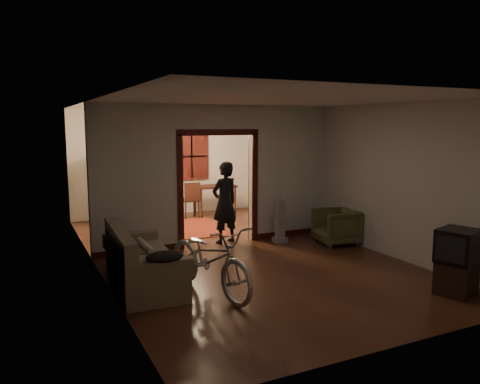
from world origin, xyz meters
TOP-DOWN VIEW (x-y plane):
  - floor at (0.00, 0.00)m, footprint 5.00×8.50m
  - ceiling at (0.00, 0.00)m, footprint 5.00×8.50m
  - wall_back at (0.00, 4.25)m, footprint 5.00×0.02m
  - wall_left at (-2.50, 0.00)m, footprint 0.02×8.50m
  - wall_right at (2.50, 0.00)m, footprint 0.02×8.50m
  - partition_wall at (0.00, 0.75)m, footprint 5.00×0.14m
  - door_casing at (0.00, 0.75)m, footprint 1.74×0.20m
  - far_window at (0.70, 4.21)m, footprint 0.98×0.06m
  - chandelier at (0.00, 2.50)m, footprint 0.24×0.24m
  - light_switch at (1.05, 0.68)m, footprint 0.08×0.01m
  - sofa at (-1.99, -1.11)m, footprint 0.98×2.01m
  - rolled_paper at (-1.89, -0.81)m, footprint 0.10×0.83m
  - jacket at (-1.94, -2.02)m, footprint 0.50×0.38m
  - bicycle at (-1.22, -1.83)m, footprint 1.09×2.05m
  - armchair at (2.15, -0.34)m, footprint 0.91×0.89m
  - tv_stand at (1.94, -3.40)m, footprint 0.63×0.61m
  - crt_tv at (1.94, -3.40)m, footprint 0.68×0.65m
  - vacuum at (1.20, 0.28)m, footprint 0.32×0.29m
  - person at (0.15, 0.73)m, footprint 0.69×0.55m
  - oriental_rug at (-0.15, 2.37)m, footprint 1.87×2.34m
  - locker at (-1.47, 3.96)m, footprint 0.92×0.68m
  - globe at (-1.47, 3.96)m, footprint 0.26×0.26m
  - desk at (1.11, 3.54)m, footprint 1.12×0.69m
  - desk_chair at (0.38, 3.49)m, footprint 0.46×0.46m

SIDE VIEW (x-z plane):
  - floor at x=0.00m, z-range -0.01..0.01m
  - oriental_rug at x=-0.15m, z-range 0.00..0.02m
  - tv_stand at x=1.94m, z-range 0.00..0.47m
  - armchair at x=2.15m, z-range 0.00..0.72m
  - desk at x=1.11m, z-range 0.00..0.79m
  - vacuum at x=1.20m, z-range 0.00..0.88m
  - sofa at x=-1.99m, z-range 0.00..0.91m
  - desk_chair at x=0.38m, z-range 0.00..0.94m
  - bicycle at x=-1.22m, z-range 0.00..1.02m
  - rolled_paper at x=-1.89m, z-range 0.48..0.58m
  - jacket at x=-1.94m, z-range 0.61..0.75m
  - crt_tv at x=1.94m, z-range 0.48..0.95m
  - locker at x=-1.47m, z-range 0.00..1.65m
  - person at x=0.15m, z-range 0.00..1.67m
  - door_casing at x=0.00m, z-range -0.06..2.26m
  - light_switch at x=1.05m, z-range 1.19..1.31m
  - wall_back at x=0.00m, z-range 0.00..2.80m
  - wall_left at x=-2.50m, z-range 0.00..2.80m
  - wall_right at x=2.50m, z-range 0.00..2.80m
  - partition_wall at x=0.00m, z-range 0.00..2.80m
  - far_window at x=0.70m, z-range 0.91..2.19m
  - globe at x=-1.47m, z-range 1.81..2.07m
  - chandelier at x=0.00m, z-range 2.23..2.47m
  - ceiling at x=0.00m, z-range 2.79..2.80m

